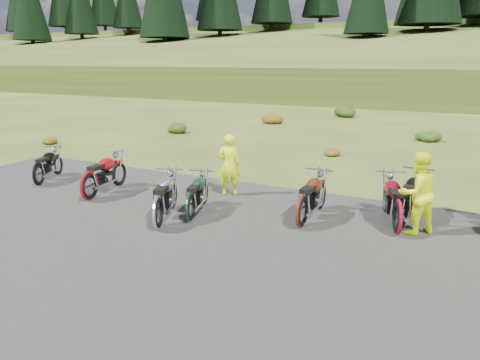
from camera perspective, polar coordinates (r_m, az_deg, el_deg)
The scene contains 20 objects.
ground at distance 10.09m, azimuth -2.59°, elevation -6.52°, with size 300.00×300.00×0.00m, color #364115.
gravel_pad at distance 8.56m, azimuth -9.47°, elevation -10.68°, with size 20.00×12.00×0.04m, color black.
hill_slope at distance 58.42m, azimuth 23.38°, elevation 9.76°, with size 300.00×46.00×3.00m, color #314015, non-canonical shape.
hill_plateau at distance 118.26m, azimuth 25.98°, elevation 11.30°, with size 300.00×90.00×9.17m, color #314015.
conifer_5 at distance 140.28m, azimuth -25.47°, elevation 19.10°, with size 6.16×6.16×16.00m.
shrub_0 at distance 22.19m, azimuth -21.97°, elevation 4.65°, with size 0.77×0.77×0.45m, color brown.
shrub_1 at distance 24.09m, azimuth -7.77°, elevation 6.45°, with size 1.03×1.03×0.61m, color #1D350D.
shrub_2 at distance 27.24m, azimuth 3.82°, elevation 7.63°, with size 1.30×1.30×0.77m, color brown.
shrub_3 at distance 31.24m, azimuth 12.77°, elevation 8.33°, with size 1.56×1.56×0.92m, color #1D350D.
shrub_4 at distance 18.39m, azimuth 10.93°, elevation 3.60°, with size 0.77×0.77×0.45m, color brown.
shrub_5 at distance 22.97m, azimuth 21.86°, elevation 5.16°, with size 1.03×1.03×0.61m, color #1D350D.
motorcycle_0 at distance 14.94m, azimuth -23.21°, elevation -0.71°, with size 1.90×0.63×1.00m, color black, non-canonical shape.
motorcycle_1 at distance 12.94m, azimuth -17.76°, elevation -2.44°, with size 2.17×0.72×1.14m, color #950A0C, non-canonical shape.
motorcycle_2 at distance 10.82m, azimuth -6.05°, elevation -5.11°, with size 1.86×0.62×0.98m, color black, non-canonical shape.
motorcycle_3 at distance 10.44m, azimuth -9.89°, elevation -5.99°, with size 2.11×0.70×1.10m, color silver, non-canonical shape.
motorcycle_4 at distance 10.45m, azimuth 7.50°, elevation -5.88°, with size 2.10×0.70×1.10m, color #531C0D, non-canonical shape.
motorcycle_5 at distance 10.85m, azimuth 19.02°, elevation -5.79°, with size 2.20×0.73×1.15m, color black, non-canonical shape.
motorcycle_6 at distance 10.51m, azimuth 18.49°, elevation -6.41°, with size 2.15×0.72×1.13m, color maroon, non-canonical shape.
person_middle at distance 12.58m, azimuth -1.37°, elevation 1.72°, with size 0.61×0.40×1.67m, color #D6E80C.
person_right_a at distance 10.45m, azimuth 20.73°, elevation -1.64°, with size 0.85×0.66×1.76m, color #D6E80C.
Camera 1 is at (4.78, -8.11, 3.61)m, focal length 35.00 mm.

